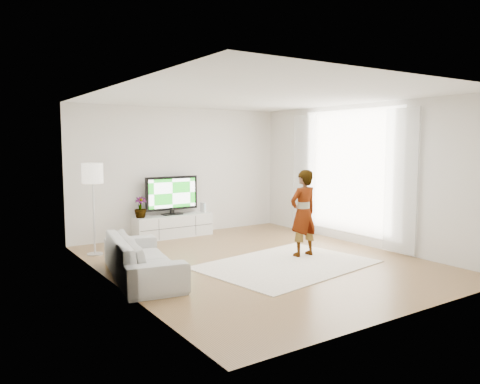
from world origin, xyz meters
TOP-DOWN VIEW (x-y plane):
  - floor at (0.00, 0.00)m, footprint 6.00×6.00m
  - ceiling at (0.00, 0.00)m, footprint 6.00×6.00m
  - wall_left at (-2.50, 0.00)m, footprint 0.02×6.00m
  - wall_right at (2.50, 0.00)m, footprint 0.02×6.00m
  - wall_back at (0.00, 3.00)m, footprint 5.00×0.02m
  - wall_front at (0.00, -3.00)m, footprint 5.00×0.02m
  - window at (2.48, 0.30)m, footprint 0.01×2.60m
  - curtain_near at (2.40, -1.00)m, footprint 0.04×0.70m
  - curtain_far at (2.40, 1.60)m, footprint 0.04×0.70m
  - media_console at (-0.31, 2.76)m, footprint 1.72×0.49m
  - television at (-0.31, 2.79)m, footprint 1.19×0.23m
  - game_console at (0.44, 2.76)m, footprint 0.08×0.16m
  - potted_plant at (-1.04, 2.77)m, footprint 0.30×0.30m
  - rug at (0.26, -0.43)m, footprint 3.05×2.41m
  - player at (0.88, -0.12)m, footprint 0.57×0.38m
  - sofa at (-2.03, 0.19)m, footprint 1.21×2.28m
  - floor_lamp at (-2.20, 2.08)m, footprint 0.37×0.37m

SIDE VIEW (x-z plane):
  - floor at x=0.00m, z-range 0.00..0.00m
  - rug at x=0.26m, z-range 0.00..0.01m
  - media_console at x=-0.31m, z-range 0.00..0.48m
  - sofa at x=-2.03m, z-range 0.00..0.63m
  - game_console at x=0.44m, z-range 0.48..0.70m
  - potted_plant at x=-1.04m, z-range 0.48..0.92m
  - player at x=0.88m, z-range 0.01..1.56m
  - television at x=-0.31m, z-range 0.52..1.35m
  - curtain_near at x=2.40m, z-range 0.05..2.65m
  - curtain_far at x=2.40m, z-range 0.05..2.65m
  - wall_left at x=-2.50m, z-range 0.00..2.80m
  - wall_right at x=2.50m, z-range 0.00..2.80m
  - wall_back at x=0.00m, z-range 0.00..2.80m
  - wall_front at x=0.00m, z-range 0.00..2.80m
  - floor_lamp at x=-2.20m, z-range 0.58..2.25m
  - window at x=2.48m, z-range 0.20..2.70m
  - ceiling at x=0.00m, z-range 2.80..2.80m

